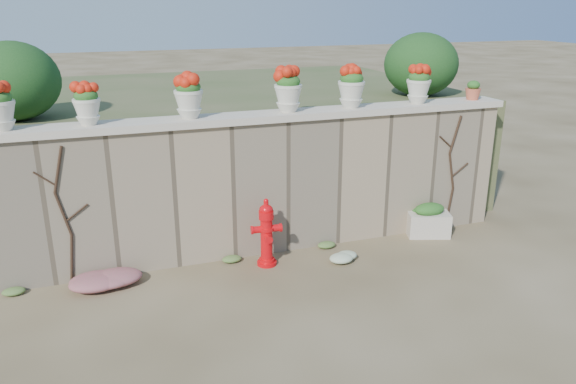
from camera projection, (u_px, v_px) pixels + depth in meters
name	position (u px, v px, depth m)	size (l,w,h in m)	color
ground	(300.00, 306.00, 7.00)	(80.00, 80.00, 0.00)	#4F4127
stone_wall	(258.00, 187.00, 8.29)	(8.00, 0.40, 2.00)	gray
wall_cap	(256.00, 117.00, 7.95)	(8.10, 0.52, 0.10)	beige
raised_fill	(212.00, 140.00, 11.15)	(9.00, 6.00, 2.00)	#384C23
back_shrub_left	(12.00, 81.00, 7.85)	(1.30, 1.30, 1.10)	#143814
back_shrub_right	(421.00, 64.00, 9.93)	(1.30, 1.30, 1.10)	#143814
vine_left	(64.00, 215.00, 7.25)	(0.60, 0.04, 1.91)	black
vine_right	(452.00, 171.00, 9.11)	(0.60, 0.04, 1.91)	black
fire_hydrant	(266.00, 232.00, 7.95)	(0.43, 0.31, 1.00)	red
planter_box	(428.00, 221.00, 9.05)	(0.75, 0.57, 0.55)	beige
green_shrub	(424.00, 216.00, 9.15)	(0.61, 0.55, 0.58)	#1E5119
magenta_clump	(99.00, 278.00, 7.43)	(0.97, 0.65, 0.26)	#CB2870
white_flowers	(342.00, 256.00, 8.18)	(0.48, 0.38, 0.17)	white
urn_pot_1	(87.00, 104.00, 7.14)	(0.35, 0.35, 0.54)	beige
urn_pot_2	(189.00, 96.00, 7.54)	(0.39, 0.39, 0.61)	beige
urn_pot_3	(288.00, 90.00, 7.99)	(0.40, 0.40, 0.62)	beige
urn_pot_4	(351.00, 87.00, 8.30)	(0.40, 0.40, 0.63)	beige
urn_pot_5	(419.00, 85.00, 8.67)	(0.37, 0.37, 0.59)	beige
terracotta_pot	(473.00, 91.00, 9.04)	(0.25, 0.25, 0.29)	#C5583C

